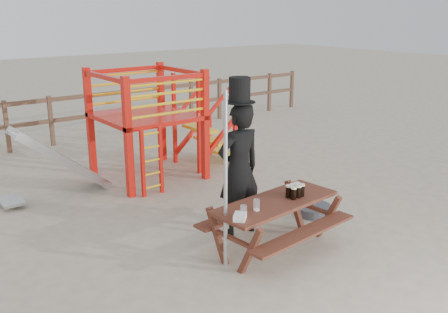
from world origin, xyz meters
TOP-DOWN VIEW (x-y plane):
  - ground at (0.00, 0.00)m, footprint 60.00×60.00m
  - back_fence at (0.00, 7.00)m, footprint 15.09×0.09m
  - playground_fort at (0.12, 3.58)m, footprint 4.71×1.84m
  - picnic_table at (0.02, -0.18)m, footprint 1.92×1.40m
  - man_with_hat at (-0.04, 0.52)m, footprint 0.72×0.48m
  - metal_pole at (-0.80, -0.15)m, footprint 0.05×0.05m
  - parasol_base at (1.35, 0.34)m, footprint 0.59×0.59m
  - paper_bag at (-0.75, -0.38)m, footprint 0.23×0.22m
  - stout_pints at (0.33, -0.23)m, footprint 0.26×0.18m
  - empty_glasses at (-0.53, -0.31)m, footprint 0.34×0.13m

SIDE VIEW (x-z plane):
  - ground at x=0.00m, z-range 0.00..0.00m
  - parasol_base at x=1.35m, z-range -0.06..0.20m
  - picnic_table at x=0.02m, z-range 0.09..0.80m
  - back_fence at x=0.00m, z-range 0.14..1.34m
  - paper_bag at x=-0.75m, z-range 0.70..0.78m
  - empty_glasses at x=-0.53m, z-range 0.70..0.85m
  - stout_pints at x=0.33m, z-range 0.71..0.88m
  - man_with_hat at x=-0.04m, z-range -0.12..2.16m
  - playground_fort at x=0.12m, z-range 0.02..2.12m
  - metal_pole at x=-0.80m, z-range 0.00..2.26m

